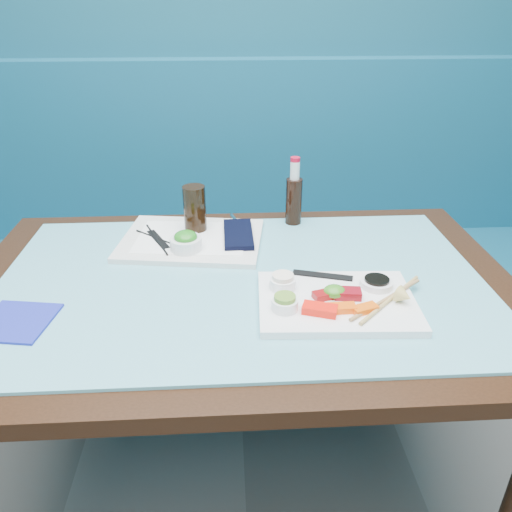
{
  "coord_description": "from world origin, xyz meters",
  "views": [
    {
      "loc": [
        -0.03,
        0.36,
        1.39
      ],
      "look_at": [
        0.04,
        1.49,
        0.8
      ],
      "focal_mm": 35.0,
      "sensor_mm": 36.0,
      "label": 1
    }
  ],
  "objects": [
    {
      "name": "blue_napkin",
      "position": [
        -0.5,
        1.29,
        0.76
      ],
      "size": [
        0.17,
        0.17,
        0.01
      ],
      "primitive_type": "cube",
      "rotation": [
        0.0,
        0.0,
        -0.16
      ],
      "color": "#1C269C",
      "rests_on": "glass_top"
    },
    {
      "name": "wasabi_fill",
      "position": [
        0.09,
        1.28,
        0.81
      ],
      "size": [
        0.05,
        0.05,
        0.01
      ],
      "primitive_type": "cylinder",
      "rotation": [
        0.0,
        0.0,
        -0.12
      ],
      "color": "olive",
      "rests_on": "ramekin_wasabi"
    },
    {
      "name": "seaweed_bowl",
      "position": [
        -0.15,
        1.6,
        0.79
      ],
      "size": [
        0.1,
        0.1,
        0.04
      ],
      "primitive_type": "cylinder",
      "rotation": [
        0.0,
        0.0,
        0.13
      ],
      "color": "white",
      "rests_on": "serving_tray"
    },
    {
      "name": "navy_pouch",
      "position": [
        -0.0,
        1.67,
        0.78
      ],
      "size": [
        0.08,
        0.19,
        0.01
      ],
      "primitive_type": "cube",
      "rotation": [
        0.0,
        0.0,
        0.01
      ],
      "color": "black",
      "rests_on": "serving_tray"
    },
    {
      "name": "ramekin_wasabi",
      "position": [
        0.09,
        1.28,
        0.79
      ],
      "size": [
        0.07,
        0.07,
        0.02
      ],
      "primitive_type": "cylinder",
      "rotation": [
        0.0,
        0.0,
        0.24
      ],
      "color": "white",
      "rests_on": "sashimi_plate"
    },
    {
      "name": "wooden_chopstick_b",
      "position": [
        0.34,
        1.3,
        0.78
      ],
      "size": [
        0.19,
        0.19,
        0.01
      ],
      "primitive_type": "cylinder",
      "rotation": [
        1.57,
        0.0,
        -0.79
      ],
      "color": "tan",
      "rests_on": "sashimi_plate"
    },
    {
      "name": "wooden_chopstick_a",
      "position": [
        0.33,
        1.3,
        0.78
      ],
      "size": [
        0.21,
        0.16,
        0.01
      ],
      "primitive_type": "cylinder",
      "rotation": [
        1.57,
        0.0,
        -0.92
      ],
      "color": "#9E764A",
      "rests_on": "sashimi_plate"
    },
    {
      "name": "glass_top",
      "position": [
        0.0,
        1.45,
        0.75
      ],
      "size": [
        1.22,
        0.76,
        0.01
      ],
      "primitive_type": "cube",
      "color": "#61B2C2",
      "rests_on": "dining_table"
    },
    {
      "name": "ginger_fill",
      "position": [
        0.1,
        1.37,
        0.81
      ],
      "size": [
        0.06,
        0.06,
        0.01
      ],
      "primitive_type": "cylinder",
      "rotation": [
        0.0,
        0.0,
        -0.24
      ],
      "color": "#FEE9D0",
      "rests_on": "ramekin_ginger"
    },
    {
      "name": "salmon_left",
      "position": [
        0.17,
        1.26,
        0.79
      ],
      "size": [
        0.08,
        0.06,
        0.02
      ],
      "primitive_type": "cube",
      "rotation": [
        0.0,
        0.0,
        -0.33
      ],
      "color": "#FF180A",
      "rests_on": "sashimi_plate"
    },
    {
      "name": "salmon_right",
      "position": [
        0.27,
        1.26,
        0.78
      ],
      "size": [
        0.06,
        0.05,
        0.01
      ],
      "primitive_type": "cube",
      "rotation": [
        0.0,
        0.0,
        0.35
      ],
      "color": "#FE5C0A",
      "rests_on": "sashimi_plate"
    },
    {
      "name": "sashimi_plate",
      "position": [
        0.22,
        1.32,
        0.77
      ],
      "size": [
        0.37,
        0.27,
        0.02
      ],
      "primitive_type": "cube",
      "rotation": [
        0.0,
        0.0,
        -0.05
      ],
      "color": "white",
      "rests_on": "glass_top"
    },
    {
      "name": "ramekin_ginger",
      "position": [
        0.1,
        1.37,
        0.79
      ],
      "size": [
        0.06,
        0.06,
        0.03
      ],
      "primitive_type": "cylinder",
      "rotation": [
        0.0,
        0.0,
        -0.02
      ],
      "color": "white",
      "rests_on": "sashimi_plate"
    },
    {
      "name": "soy_dish",
      "position": [
        0.32,
        1.37,
        0.78
      ],
      "size": [
        0.09,
        0.09,
        0.02
      ],
      "primitive_type": "cylinder",
      "rotation": [
        0.0,
        0.0,
        -0.22
      ],
      "color": "white",
      "rests_on": "sashimi_plate"
    },
    {
      "name": "lemon_wedge",
      "position": [
        0.36,
        1.29,
        0.8
      ],
      "size": [
        0.05,
        0.05,
        0.04
      ],
      "primitive_type": "cone",
      "rotation": [
        1.57,
        0.0,
        0.7
      ],
      "color": "#D6BE65",
      "rests_on": "sashimi_plate"
    },
    {
      "name": "salmon_mid",
      "position": [
        0.22,
        1.27,
        0.78
      ],
      "size": [
        0.06,
        0.03,
        0.01
      ],
      "primitive_type": "cube",
      "rotation": [
        0.0,
        0.0,
        0.02
      ],
      "color": "#FF560A",
      "rests_on": "sashimi_plate"
    },
    {
      "name": "black_chopstick_a",
      "position": [
        -0.24,
        1.66,
        0.78
      ],
      "size": [
        0.09,
        0.2,
        0.01
      ],
      "primitive_type": "cylinder",
      "rotation": [
        1.57,
        0.0,
        0.39
      ],
      "color": "black",
      "rests_on": "serving_tray"
    },
    {
      "name": "soy_fill",
      "position": [
        0.32,
        1.37,
        0.79
      ],
      "size": [
        0.07,
        0.07,
        0.01
      ],
      "primitive_type": "cylinder",
      "rotation": [
        0.0,
        0.0,
        0.15
      ],
      "color": "black",
      "rests_on": "soy_dish"
    },
    {
      "name": "dining_table",
      "position": [
        0.0,
        1.45,
        0.67
      ],
      "size": [
        1.4,
        0.9,
        0.75
      ],
      "color": "black",
      "rests_on": "ground"
    },
    {
      "name": "tray_sleeve",
      "position": [
        -0.23,
        1.66,
        0.77
      ],
      "size": [
        0.08,
        0.13,
        0.0
      ],
      "primitive_type": "cube",
      "rotation": [
        0.0,
        0.0,
        0.46
      ],
      "color": "black",
      "rests_on": "serving_tray"
    },
    {
      "name": "seaweed_garnish",
      "position": [
        0.21,
        1.33,
        0.79
      ],
      "size": [
        0.06,
        0.06,
        0.03
      ],
      "primitive_type": "ellipsoid",
      "rotation": [
        0.0,
        0.0,
        -0.2
      ],
      "color": "#387F1D",
      "rests_on": "sashimi_plate"
    },
    {
      "name": "booth_bench",
      "position": [
        0.0,
        2.29,
        0.37
      ],
      "size": [
        3.0,
        0.56,
        1.17
      ],
      "color": "navy",
      "rests_on": "ground"
    },
    {
      "name": "cola_glass",
      "position": [
        -0.13,
        1.73,
        0.84
      ],
      "size": [
        0.07,
        0.07,
        0.14
      ],
      "primitive_type": "cylinder",
      "rotation": [
        0.0,
        0.0,
        0.03
      ],
      "color": "black",
      "rests_on": "serving_tray"
    },
    {
      "name": "chopstick_sleeve",
      "position": [
        0.2,
        1.42,
        0.78
      ],
      "size": [
        0.15,
        0.06,
        0.0
      ],
      "primitive_type": "cube",
      "rotation": [
        0.0,
        0.0,
        -0.29
      ],
      "color": "black",
      "rests_on": "sashimi_plate"
    },
    {
      "name": "cola_bottle_cap",
      "position": [
        0.17,
        1.79,
        0.96
      ],
      "size": [
        0.04,
        0.04,
        0.01
      ],
      "primitive_type": "cylinder",
      "rotation": [
        0.0,
        0.0,
        -0.28
      ],
      "color": "red",
      "rests_on": "cola_bottle_neck"
    },
    {
      "name": "seaweed_salad",
      "position": [
        -0.15,
        1.6,
        0.81
      ],
      "size": [
        0.08,
        0.08,
        0.03
      ],
      "primitive_type": "ellipsoid",
      "rotation": [
        0.0,
        0.0,
        0.41
      ],
      "color": "#237B1C",
      "rests_on": "seaweed_bowl"
    },
    {
      "name": "tuna_right",
      "position": [
        0.24,
        1.32,
        0.79
      ],
      "size": [
        0.07,
        0.04,
        0.02
      ],
      "primitive_type": "cube",
      "rotation": [
        0.0,
        0.0,
        -0.12
      ],
      "color": "maroon",
      "rests_on": "sashimi_plate"
    },
    {
      "name": "tuna_left",
      "position": [
        0.19,
        1.32,
        0.78
      ],
      "size": [
        0.06,
        0.04,
        0.02
      ],
      "primitive_type": "cube",
      "rotation": [
        0.0,
        0.0,
        0.3
      ],
      "color": "maroon",
      "rests_on": "sashimi_plate"
    },
    {
      "name": "cola_bottle_neck",
      "position": [
        0.17,
        1.79,
        0.93
      ],
      "size": [
        0.03,
        0.03,
        0.06
      ],
      "primitive_type": "cylinder",
      "rotation": [
        0.0,
        0.0,
        -0.18
      ],
      "color": "white",
      "rests_on": "cola_bottle_body"
    },
    {
      "name": "fork",
      "position": [
        -0.01,
        1.78,
        0.78
      ],
      "size": [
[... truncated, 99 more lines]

